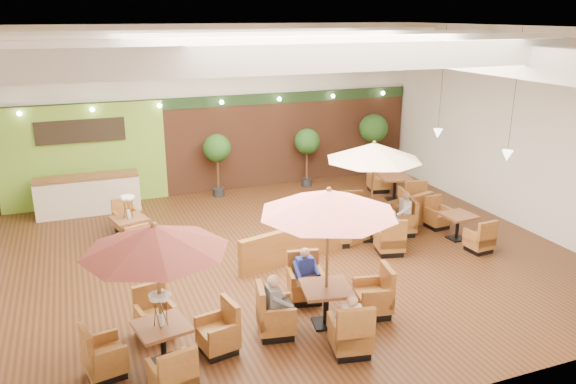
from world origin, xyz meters
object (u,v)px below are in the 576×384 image
booth_divider (347,230)px  diner_3 (391,227)px  table_5 (394,189)px  table_3 (130,226)px  table_1 (328,234)px  table_4 (457,227)px  diner_0 (351,317)px  service_counter (88,195)px  diner_1 (305,269)px  topiary_1 (307,144)px  diner_4 (403,209)px  table_2 (373,174)px  topiary_0 (217,150)px  diner_2 (276,299)px  table_0 (157,270)px  topiary_2 (373,131)px

booth_divider → diner_3: (0.78, -0.84, 0.28)m
table_5 → table_3: bearing=-163.4°
table_1 → diner_3: table_1 is taller
table_1 → table_4: size_ratio=1.19×
diner_0 → service_counter: bearing=128.4°
diner_1 → diner_3: (2.93, 1.47, 0.00)m
booth_divider → table_5: bearing=27.4°
table_4 → table_3: bearing=157.1°
topiary_1 → diner_0: size_ratio=2.89×
booth_divider → diner_0: 4.89m
table_1 → diner_4: (3.92, 3.50, -1.15)m
table_2 → topiary_0: (-2.85, 5.14, -0.29)m
table_5 → diner_4: bearing=-105.0°
table_2 → table_3: bearing=174.5°
table_1 → table_3: 6.50m
table_2 → diner_2: 5.40m
table_2 → table_1: bearing=-116.8°
topiary_1 → diner_3: 6.19m
table_0 → topiary_1: 10.89m
table_0 → diner_1: (3.16, 1.19, -1.05)m
booth_divider → table_2: size_ratio=2.34×
table_0 → diner_3: size_ratio=3.66×
table_3 → diner_0: 7.27m
table_4 → service_counter: bearing=144.0°
service_counter → table_0: bearing=-84.4°
topiary_0 → table_0: bearing=-110.2°
topiary_2 → diner_2: bearing=-128.5°
table_5 → diner_0: size_ratio=3.99×
table_1 → table_4: (5.12, 2.69, -1.57)m
table_2 → topiary_0: 5.88m
topiary_2 → table_4: bearing=-96.9°
diner_2 → diner_4: size_ratio=1.01×
table_5 → diner_1: bearing=-123.6°
topiary_0 → diner_3: size_ratio=2.88×
service_counter → diner_4: diner_4 is taller
table_4 → topiary_1: topiary_1 is taller
table_2 → topiary_1: 5.16m
booth_divider → diner_1: 3.17m
topiary_0 → table_1: bearing=-90.5°
service_counter → table_2: (6.93, -4.94, 1.26)m
booth_divider → topiary_1: topiary_1 is taller
table_4 → booth_divider: bearing=163.8°
topiary_2 → diner_2: (-6.88, -8.64, -1.02)m
topiary_2 → diner_4: bearing=-110.5°
booth_divider → diner_4: size_ratio=8.28×
table_4 → diner_2: 6.73m
diner_1 → booth_divider: bearing=-130.9°
booth_divider → diner_2: (-3.18, -3.35, 0.31)m
topiary_0 → diner_1: 7.65m
booth_divider → diner_3: bearing=-61.6°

